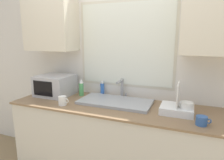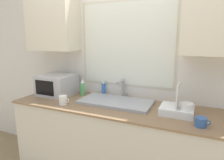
{
  "view_description": "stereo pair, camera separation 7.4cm",
  "coord_description": "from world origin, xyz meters",
  "px_view_note": "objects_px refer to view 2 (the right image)",
  "views": [
    {
      "loc": [
        0.72,
        -1.56,
        1.64
      ],
      "look_at": [
        -0.02,
        0.3,
        1.21
      ],
      "focal_mm": 32.0,
      "sensor_mm": 36.0,
      "label": 1
    },
    {
      "loc": [
        0.79,
        -1.53,
        1.64
      ],
      "look_at": [
        -0.02,
        0.3,
        1.21
      ],
      "focal_mm": 32.0,
      "sensor_mm": 36.0,
      "label": 2
    }
  ],
  "objects_px": {
    "faucet": "(123,87)",
    "dish_rack": "(178,109)",
    "soap_bottle": "(103,89)",
    "microwave": "(57,85)",
    "spray_bottle": "(83,87)",
    "mug_near_sink": "(63,100)"
  },
  "relations": [
    {
      "from": "soap_bottle",
      "to": "spray_bottle",
      "type": "bearing_deg",
      "value": -155.77
    },
    {
      "from": "microwave",
      "to": "dish_rack",
      "type": "xyz_separation_m",
      "value": [
        1.48,
        -0.08,
        -0.07
      ]
    },
    {
      "from": "dish_rack",
      "to": "soap_bottle",
      "type": "bearing_deg",
      "value": 162.94
    },
    {
      "from": "faucet",
      "to": "dish_rack",
      "type": "xyz_separation_m",
      "value": [
        0.66,
        -0.26,
        -0.09
      ]
    },
    {
      "from": "dish_rack",
      "to": "soap_bottle",
      "type": "relative_size",
      "value": 1.69
    },
    {
      "from": "faucet",
      "to": "spray_bottle",
      "type": "xyz_separation_m",
      "value": [
        -0.5,
        -0.08,
        -0.04
      ]
    },
    {
      "from": "microwave",
      "to": "soap_bottle",
      "type": "height_order",
      "value": "microwave"
    },
    {
      "from": "faucet",
      "to": "soap_bottle",
      "type": "height_order",
      "value": "faucet"
    },
    {
      "from": "microwave",
      "to": "dish_rack",
      "type": "distance_m",
      "value": 1.48
    },
    {
      "from": "faucet",
      "to": "dish_rack",
      "type": "distance_m",
      "value": 0.71
    },
    {
      "from": "faucet",
      "to": "mug_near_sink",
      "type": "height_order",
      "value": "faucet"
    },
    {
      "from": "mug_near_sink",
      "to": "soap_bottle",
      "type": "bearing_deg",
      "value": 64.18
    },
    {
      "from": "faucet",
      "to": "microwave",
      "type": "distance_m",
      "value": 0.84
    },
    {
      "from": "dish_rack",
      "to": "mug_near_sink",
      "type": "distance_m",
      "value": 1.18
    },
    {
      "from": "dish_rack",
      "to": "mug_near_sink",
      "type": "relative_size",
      "value": 2.53
    },
    {
      "from": "spray_bottle",
      "to": "soap_bottle",
      "type": "xyz_separation_m",
      "value": [
        0.24,
        0.11,
        -0.02
      ]
    },
    {
      "from": "soap_bottle",
      "to": "mug_near_sink",
      "type": "bearing_deg",
      "value": -115.82
    },
    {
      "from": "dish_rack",
      "to": "microwave",
      "type": "bearing_deg",
      "value": 176.71
    },
    {
      "from": "microwave",
      "to": "spray_bottle",
      "type": "distance_m",
      "value": 0.33
    },
    {
      "from": "faucet",
      "to": "microwave",
      "type": "bearing_deg",
      "value": -167.94
    },
    {
      "from": "microwave",
      "to": "soap_bottle",
      "type": "xyz_separation_m",
      "value": [
        0.56,
        0.2,
        -0.04
      ]
    },
    {
      "from": "soap_bottle",
      "to": "mug_near_sink",
      "type": "xyz_separation_m",
      "value": [
        -0.24,
        -0.5,
        -0.03
      ]
    }
  ]
}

